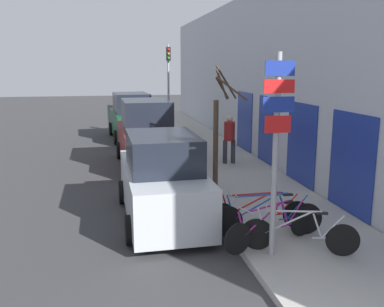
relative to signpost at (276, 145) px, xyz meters
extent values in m
plane|color=#333335|center=(-1.49, 7.15, -2.27)|extent=(80.00, 80.00, 0.00)
cube|color=#9E9B93|center=(1.11, 9.95, -2.19)|extent=(3.20, 32.00, 0.15)
cube|color=#B2B7C1|center=(2.86, 9.95, 0.98)|extent=(0.20, 32.00, 6.50)
cube|color=navy|center=(2.74, 1.94, -0.91)|extent=(0.03, 1.87, 2.42)
cube|color=navy|center=(2.74, 4.65, -0.91)|extent=(0.03, 1.87, 2.42)
cube|color=navy|center=(2.74, 7.36, -0.91)|extent=(0.03, 1.87, 2.42)
cube|color=navy|center=(2.74, 10.07, -0.91)|extent=(0.03, 1.87, 2.42)
cylinder|color=#939399|center=(0.00, 0.01, -0.24)|extent=(0.10, 0.10, 3.74)
cube|color=navy|center=(0.00, -0.05, 1.35)|extent=(0.54, 0.02, 0.26)
cube|color=red|center=(0.00, -0.05, 1.04)|extent=(0.56, 0.02, 0.23)
cube|color=navy|center=(0.00, -0.05, 0.72)|extent=(0.58, 0.02, 0.27)
cube|color=red|center=(0.00, -0.05, 0.37)|extent=(0.49, 0.02, 0.30)
cylinder|color=black|center=(-0.20, 0.28, -1.80)|extent=(0.59, 0.27, 0.63)
cylinder|color=black|center=(1.27, -0.31, -1.80)|extent=(0.59, 0.27, 0.63)
cylinder|color=#B7B7BC|center=(0.35, 0.06, -1.51)|extent=(0.84, 0.36, 0.52)
cylinder|color=#B7B7BC|center=(0.43, 0.03, -1.29)|extent=(0.97, 0.42, 0.08)
cylinder|color=#B7B7BC|center=(0.83, -0.13, -1.54)|extent=(0.19, 0.10, 0.45)
cylinder|color=#B7B7BC|center=(1.01, -0.21, -1.78)|extent=(0.53, 0.23, 0.08)
cylinder|color=#B7B7BC|center=(1.09, -0.24, -1.56)|extent=(0.40, 0.18, 0.50)
cylinder|color=#B7B7BC|center=(-0.12, 0.25, -1.54)|extent=(0.19, 0.10, 0.54)
cube|color=black|center=(0.90, -0.16, -1.30)|extent=(0.22, 0.15, 0.04)
cylinder|color=#99999E|center=(-0.05, 0.22, -1.27)|extent=(0.19, 0.42, 0.02)
cylinder|color=black|center=(-0.63, 0.13, -1.80)|extent=(0.60, 0.26, 0.63)
cylinder|color=black|center=(0.96, 0.74, -1.80)|extent=(0.60, 0.26, 0.63)
cylinder|color=#8C1E72|center=(-0.04, 0.36, -1.51)|extent=(0.90, 0.38, 0.52)
cylinder|color=#8C1E72|center=(0.04, 0.39, -1.29)|extent=(1.05, 0.43, 0.08)
cylinder|color=#8C1E72|center=(0.48, 0.56, -1.54)|extent=(0.20, 0.11, 0.45)
cylinder|color=#8C1E72|center=(0.68, 0.64, -1.78)|extent=(0.57, 0.24, 0.08)
cylinder|color=#8C1E72|center=(0.76, 0.67, -1.56)|extent=(0.43, 0.19, 0.50)
cylinder|color=#8C1E72|center=(-0.55, 0.16, -1.54)|extent=(0.20, 0.10, 0.54)
cube|color=black|center=(0.56, 0.59, -1.30)|extent=(0.22, 0.15, 0.04)
cylinder|color=#99999E|center=(-0.47, 0.19, -1.27)|extent=(0.18, 0.42, 0.02)
cylinder|color=black|center=(-0.60, 1.00, -1.78)|extent=(0.68, 0.11, 0.68)
cylinder|color=black|center=(1.09, 0.82, -1.78)|extent=(0.68, 0.11, 0.68)
cylinder|color=#1E4799|center=(0.03, 0.93, -1.46)|extent=(0.95, 0.14, 0.56)
cylinder|color=#1E4799|center=(0.12, 0.92, -1.23)|extent=(1.11, 0.15, 0.09)
cylinder|color=#1E4799|center=(0.58, 0.87, -1.49)|extent=(0.21, 0.06, 0.49)
cylinder|color=#1E4799|center=(0.79, 0.85, -1.75)|extent=(0.60, 0.09, 0.08)
cylinder|color=#1E4799|center=(0.88, 0.84, -1.51)|extent=(0.45, 0.08, 0.54)
cylinder|color=#1E4799|center=(-0.52, 0.99, -1.49)|extent=(0.20, 0.05, 0.58)
cube|color=black|center=(0.67, 0.86, -1.23)|extent=(0.21, 0.10, 0.04)
cylinder|color=#99999E|center=(-0.43, 0.98, -1.20)|extent=(0.07, 0.44, 0.02)
cylinder|color=black|center=(-0.60, 1.38, -1.81)|extent=(0.61, 0.10, 0.61)
cylinder|color=black|center=(1.04, 1.20, -1.81)|extent=(0.61, 0.10, 0.61)
cylinder|color=red|center=(0.02, 1.31, -1.53)|extent=(0.92, 0.14, 0.50)
cylinder|color=red|center=(0.10, 1.30, -1.32)|extent=(1.07, 0.15, 0.08)
cylinder|color=red|center=(0.55, 1.25, -1.55)|extent=(0.20, 0.06, 0.44)
cylinder|color=red|center=(0.76, 1.23, -1.79)|extent=(0.58, 0.09, 0.07)
cylinder|color=red|center=(0.84, 1.22, -1.57)|extent=(0.44, 0.08, 0.49)
cylinder|color=red|center=(-0.52, 1.37, -1.55)|extent=(0.20, 0.05, 0.53)
cube|color=black|center=(0.63, 1.24, -1.32)|extent=(0.21, 0.10, 0.04)
cylinder|color=#99999E|center=(-0.43, 1.36, -1.29)|extent=(0.07, 0.44, 0.02)
cube|color=#B2B7BC|center=(-1.72, 2.76, -1.53)|extent=(1.80, 4.47, 1.12)
cube|color=black|center=(-1.72, 2.59, -0.57)|extent=(1.59, 2.34, 0.81)
cylinder|color=black|center=(-2.60, 4.13, -1.95)|extent=(0.23, 0.63, 0.62)
cylinder|color=black|center=(-0.88, 4.16, -1.95)|extent=(0.23, 0.63, 0.62)
cylinder|color=black|center=(-2.56, 1.37, -1.95)|extent=(0.23, 0.63, 0.62)
cylinder|color=black|center=(-0.84, 1.40, -1.95)|extent=(0.23, 0.63, 0.62)
cube|color=maroon|center=(-1.58, 8.44, -1.47)|extent=(1.91, 4.76, 1.22)
cube|color=black|center=(-1.57, 8.25, -0.33)|extent=(1.68, 2.49, 1.04)
cylinder|color=black|center=(-2.51, 9.88, -1.93)|extent=(0.23, 0.68, 0.68)
cylinder|color=black|center=(-0.71, 9.92, -1.93)|extent=(0.23, 0.68, 0.68)
cylinder|color=black|center=(-2.45, 6.96, -1.93)|extent=(0.23, 0.68, 0.68)
cylinder|color=black|center=(-0.64, 7.00, -1.93)|extent=(0.23, 0.68, 0.68)
cube|color=#144728|center=(-1.76, 14.57, -1.49)|extent=(2.11, 4.82, 1.17)
cube|color=black|center=(-1.74, 14.39, -0.42)|extent=(1.78, 2.55, 0.96)
cylinder|color=black|center=(-2.75, 15.97, -1.93)|extent=(0.26, 0.69, 0.68)
cylinder|color=black|center=(-0.96, 16.09, -1.93)|extent=(0.26, 0.69, 0.68)
cylinder|color=black|center=(-2.56, 13.06, -1.93)|extent=(0.26, 0.69, 0.68)
cylinder|color=black|center=(-0.76, 13.18, -1.93)|extent=(0.26, 0.69, 0.68)
cylinder|color=#333338|center=(1.51, 7.59, -1.69)|extent=(0.16, 0.16, 0.85)
cylinder|color=#333338|center=(1.21, 7.61, -1.69)|extent=(0.16, 0.16, 0.85)
cylinder|color=maroon|center=(1.36, 7.60, -0.93)|extent=(0.39, 0.39, 0.67)
sphere|color=tan|center=(1.36, 7.60, -0.48)|extent=(0.23, 0.23, 0.23)
cylinder|color=#4C3828|center=(0.09, 4.64, -0.84)|extent=(0.15, 0.15, 2.55)
cylinder|color=#4C3828|center=(0.29, 4.79, 0.86)|extent=(0.48, 0.38, 0.88)
cylinder|color=#4C3828|center=(0.48, 5.00, 0.91)|extent=(0.86, 0.80, 0.99)
cylinder|color=#4C3828|center=(0.36, 4.98, 0.74)|extent=(0.61, 0.75, 0.67)
cylinder|color=#4C3828|center=(0.50, 4.51, 0.76)|extent=(0.89, 0.31, 0.70)
cylinder|color=#939399|center=(0.03, 13.66, 0.13)|extent=(0.10, 0.10, 4.50)
cube|color=black|center=(0.03, 13.56, 1.93)|extent=(0.20, 0.16, 0.64)
sphere|color=red|center=(0.03, 13.47, 2.13)|extent=(0.11, 0.11, 0.11)
sphere|color=orange|center=(0.03, 13.47, 1.93)|extent=(0.11, 0.11, 0.11)
sphere|color=green|center=(0.03, 13.47, 1.73)|extent=(0.11, 0.11, 0.11)
camera|label=1|loc=(-2.95, -7.09, 1.39)|focal=40.00mm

